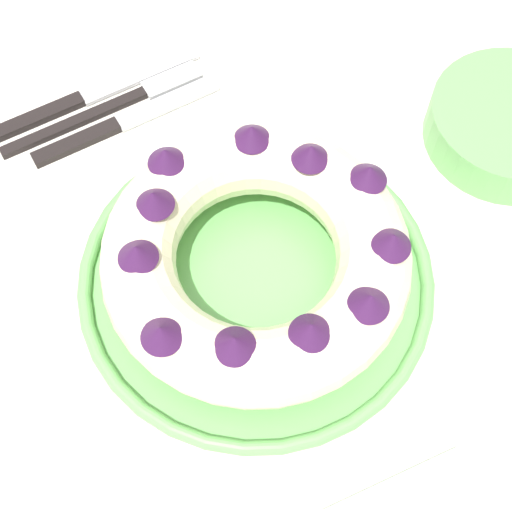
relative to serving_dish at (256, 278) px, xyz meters
name	(u,v)px	position (x,y,z in m)	size (l,w,h in m)	color
ground_plane	(238,460)	(-0.02, -0.03, -0.74)	(8.00, 8.00, 0.00)	gray
dining_table	(223,316)	(-0.02, -0.03, -0.08)	(1.46, 1.18, 0.73)	silver
serving_dish	(256,278)	(0.00, 0.00, 0.00)	(0.31, 0.31, 0.02)	#6BB760
bundt_cake	(256,255)	(0.00, 0.00, 0.04)	(0.26, 0.26, 0.08)	beige
fork	(118,104)	(-0.25, -0.02, -0.01)	(0.02, 0.22, 0.01)	black
serving_knife	(78,100)	(-0.27, -0.05, -0.01)	(0.02, 0.24, 0.01)	black
cake_knife	(115,126)	(-0.22, -0.04, -0.01)	(0.02, 0.20, 0.01)	black
side_bowl	(510,125)	(-0.02, 0.30, 0.01)	(0.16, 0.16, 0.04)	#6BB760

